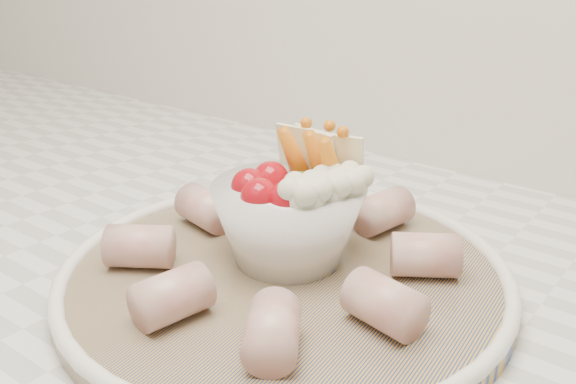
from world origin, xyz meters
The scene contains 3 objects.
serving_platter centered at (0.17, 1.42, 0.93)m, with size 0.39×0.39×0.02m.
veggie_bowl centered at (0.16, 1.44, 0.98)m, with size 0.12×0.12×0.11m.
cured_meat_rolls centered at (0.17, 1.42, 0.95)m, with size 0.26×0.27×0.03m.
Camera 1 is at (0.44, 1.07, 1.18)m, focal length 40.00 mm.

